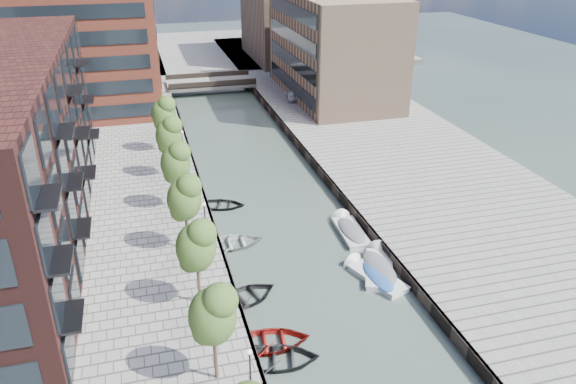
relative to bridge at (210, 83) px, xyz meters
name	(u,v)px	position (x,y,z in m)	size (l,w,h in m)	color
water	(256,172)	(0.00, -32.00, -1.39)	(300.00, 300.00, 0.00)	#38473F
quay_right	(398,152)	(16.00, -32.00, -0.89)	(20.00, 140.00, 1.00)	gray
quay_wall_left	(196,174)	(-6.10, -32.00, -0.89)	(0.25, 140.00, 1.00)	#332823
quay_wall_right	(312,161)	(6.10, -32.00, -0.89)	(0.25, 140.00, 1.00)	#332823
far_closure	(190,52)	(0.00, 28.00, -0.89)	(80.00, 40.00, 1.00)	gray
apartment_block	(16,153)	(-20.00, -42.00, 6.61)	(8.00, 38.00, 14.00)	black
tan_block_near	(333,46)	(16.00, -10.00, 6.61)	(12.00, 25.00, 14.00)	#98775D
tan_block_far	(284,12)	(16.00, 16.00, 7.61)	(12.00, 20.00, 16.00)	#98775D
bridge	(210,83)	(0.00, 0.00, 0.00)	(13.00, 6.00, 1.30)	gray
tree_1	(212,313)	(-8.50, -61.00, 3.92)	(2.50, 2.50, 5.95)	#382619
tree_2	(196,244)	(-8.50, -54.00, 3.92)	(2.50, 2.50, 5.95)	#382619
tree_3	(184,196)	(-8.50, -47.00, 3.92)	(2.50, 2.50, 5.95)	#382619
tree_4	(175,161)	(-8.50, -40.00, 3.92)	(2.50, 2.50, 5.95)	#382619
tree_5	(169,134)	(-8.50, -33.00, 3.92)	(2.50, 2.50, 5.95)	#382619
tree_6	(163,112)	(-8.50, -26.00, 3.92)	(2.50, 2.50, 5.95)	#382619
lamp_0	(250,376)	(-7.20, -64.00, 2.12)	(0.24, 0.24, 4.12)	black
lamp_1	(205,222)	(-7.20, -48.00, 2.12)	(0.24, 0.24, 4.12)	black
lamp_2	(183,147)	(-7.20, -32.00, 2.12)	(0.24, 0.24, 4.12)	black
sloop_0	(279,363)	(-4.70, -59.76, -1.39)	(3.47, 4.85, 1.01)	black
sloop_1	(245,300)	(-5.40, -53.33, -1.39)	(3.44, 4.81, 1.00)	black
sloop_2	(270,346)	(-4.86, -58.21, -1.39)	(3.60, 5.04, 1.04)	maroon
sloop_3	(234,246)	(-4.90, -46.06, -1.39)	(3.50, 4.90, 1.01)	silver
sloop_4	(222,207)	(-4.72, -39.02, -1.39)	(3.06, 4.28, 0.89)	black
motorboat_1	(379,266)	(4.96, -52.15, -1.16)	(3.94, 5.90, 1.87)	silver
motorboat_3	(373,275)	(4.06, -53.12, -1.18)	(3.39, 5.39, 1.70)	silver
motorboat_4	(349,230)	(4.77, -46.45, -1.17)	(2.11, 5.48, 1.80)	silver
car	(292,95)	(9.81, -10.89, 0.24)	(1.48, 3.69, 1.26)	silver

